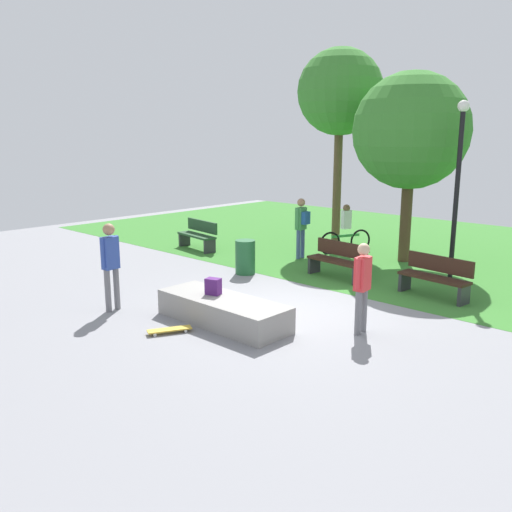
{
  "coord_description": "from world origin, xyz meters",
  "views": [
    {
      "loc": [
        6.75,
        -8.23,
        3.5
      ],
      "look_at": [
        -0.45,
        -0.56,
        1.17
      ],
      "focal_mm": 37.97,
      "sensor_mm": 36.0,
      "label": 1
    }
  ],
  "objects_px": {
    "backpack_on_ledge": "(213,286)",
    "skateboard_by_ledge": "(170,330)",
    "skater_watching": "(362,281)",
    "tree_young_birch": "(411,131)",
    "tree_leaning_ash": "(340,93)",
    "park_bench_far_left": "(338,259)",
    "park_bench_far_right": "(436,276)",
    "pedestrian_with_backpack": "(302,223)",
    "concrete_ledge": "(223,311)",
    "trash_bin": "(245,257)",
    "skater_performing_trick": "(110,260)",
    "park_bench_center_lawn": "(198,234)",
    "cyclist_on_bicycle": "(346,232)",
    "lamp_post": "(458,173)"
  },
  "relations": [
    {
      "from": "concrete_ledge",
      "to": "backpack_on_ledge",
      "type": "xyz_separation_m",
      "value": [
        -0.32,
        0.05,
        0.41
      ]
    },
    {
      "from": "skater_performing_trick",
      "to": "pedestrian_with_backpack",
      "type": "height_order",
      "value": "skater_performing_trick"
    },
    {
      "from": "skater_watching",
      "to": "park_bench_far_right",
      "type": "xyz_separation_m",
      "value": [
        -0.03,
        3.07,
        -0.49
      ]
    },
    {
      "from": "skateboard_by_ledge",
      "to": "park_bench_center_lawn",
      "type": "bearing_deg",
      "value": 135.03
    },
    {
      "from": "concrete_ledge",
      "to": "park_bench_far_right",
      "type": "height_order",
      "value": "park_bench_far_right"
    },
    {
      "from": "skater_performing_trick",
      "to": "park_bench_center_lawn",
      "type": "height_order",
      "value": "skater_performing_trick"
    },
    {
      "from": "park_bench_far_left",
      "to": "trash_bin",
      "type": "distance_m",
      "value": 2.37
    },
    {
      "from": "skater_performing_trick",
      "to": "skater_watching",
      "type": "xyz_separation_m",
      "value": [
        4.42,
        2.35,
        -0.1
      ]
    },
    {
      "from": "skater_watching",
      "to": "tree_young_birch",
      "type": "xyz_separation_m",
      "value": [
        -2.27,
        5.83,
        2.66
      ]
    },
    {
      "from": "park_bench_far_left",
      "to": "lamp_post",
      "type": "distance_m",
      "value": 3.55
    },
    {
      "from": "skateboard_by_ledge",
      "to": "tree_leaning_ash",
      "type": "height_order",
      "value": "tree_leaning_ash"
    },
    {
      "from": "concrete_ledge",
      "to": "cyclist_on_bicycle",
      "type": "height_order",
      "value": "cyclist_on_bicycle"
    },
    {
      "from": "concrete_ledge",
      "to": "cyclist_on_bicycle",
      "type": "bearing_deg",
      "value": 105.5
    },
    {
      "from": "tree_young_birch",
      "to": "tree_leaning_ash",
      "type": "height_order",
      "value": "tree_leaning_ash"
    },
    {
      "from": "park_bench_far_left",
      "to": "tree_young_birch",
      "type": "distance_m",
      "value": 4.27
    },
    {
      "from": "concrete_ledge",
      "to": "skater_watching",
      "type": "xyz_separation_m",
      "value": [
        2.21,
        1.35,
        0.72
      ]
    },
    {
      "from": "skater_performing_trick",
      "to": "tree_leaning_ash",
      "type": "bearing_deg",
      "value": 95.48
    },
    {
      "from": "backpack_on_ledge",
      "to": "tree_young_birch",
      "type": "xyz_separation_m",
      "value": [
        0.25,
        7.13,
        2.98
      ]
    },
    {
      "from": "park_bench_center_lawn",
      "to": "park_bench_far_right",
      "type": "xyz_separation_m",
      "value": [
        7.81,
        0.15,
        0.0
      ]
    },
    {
      "from": "skateboard_by_ledge",
      "to": "park_bench_far_left",
      "type": "bearing_deg",
      "value": 90.5
    },
    {
      "from": "skateboard_by_ledge",
      "to": "skater_performing_trick",
      "type": "bearing_deg",
      "value": 179.05
    },
    {
      "from": "backpack_on_ledge",
      "to": "cyclist_on_bicycle",
      "type": "bearing_deg",
      "value": -94.72
    },
    {
      "from": "trash_bin",
      "to": "pedestrian_with_backpack",
      "type": "xyz_separation_m",
      "value": [
        -0.07,
        2.41,
        0.62
      ]
    },
    {
      "from": "concrete_ledge",
      "to": "park_bench_far_left",
      "type": "relative_size",
      "value": 1.69
    },
    {
      "from": "skateboard_by_ledge",
      "to": "park_bench_center_lawn",
      "type": "xyz_separation_m",
      "value": [
        -5.32,
        5.31,
        0.42
      ]
    },
    {
      "from": "park_bench_far_right",
      "to": "trash_bin",
      "type": "relative_size",
      "value": 1.86
    },
    {
      "from": "skater_watching",
      "to": "tree_young_birch",
      "type": "bearing_deg",
      "value": 111.27
    },
    {
      "from": "lamp_post",
      "to": "cyclist_on_bicycle",
      "type": "xyz_separation_m",
      "value": [
        -3.7,
        0.81,
        -1.99
      ]
    },
    {
      "from": "park_bench_far_left",
      "to": "backpack_on_ledge",
      "type": "bearing_deg",
      "value": -89.38
    },
    {
      "from": "skateboard_by_ledge",
      "to": "park_bench_far_right",
      "type": "bearing_deg",
      "value": 65.43
    },
    {
      "from": "concrete_ledge",
      "to": "skater_performing_trick",
      "type": "relative_size",
      "value": 1.53
    },
    {
      "from": "backpack_on_ledge",
      "to": "skateboard_by_ledge",
      "type": "xyz_separation_m",
      "value": [
        0.0,
        -1.09,
        -0.59
      ]
    },
    {
      "from": "backpack_on_ledge",
      "to": "skater_watching",
      "type": "distance_m",
      "value": 2.85
    },
    {
      "from": "park_bench_far_left",
      "to": "pedestrian_with_backpack",
      "type": "xyz_separation_m",
      "value": [
        -2.07,
        1.13,
        0.58
      ]
    },
    {
      "from": "skater_watching",
      "to": "park_bench_far_right",
      "type": "distance_m",
      "value": 3.11
    },
    {
      "from": "tree_young_birch",
      "to": "tree_leaning_ash",
      "type": "xyz_separation_m",
      "value": [
        -3.03,
        0.96,
        1.21
      ]
    },
    {
      "from": "backpack_on_ledge",
      "to": "park_bench_far_right",
      "type": "xyz_separation_m",
      "value": [
        2.49,
        4.37,
        -0.18
      ]
    },
    {
      "from": "park_bench_center_lawn",
      "to": "tree_leaning_ash",
      "type": "distance_m",
      "value": 6.36
    },
    {
      "from": "park_bench_far_left",
      "to": "tree_leaning_ash",
      "type": "xyz_separation_m",
      "value": [
        -2.73,
        3.82,
        4.36
      ]
    },
    {
      "from": "tree_leaning_ash",
      "to": "trash_bin",
      "type": "bearing_deg",
      "value": -81.78
    },
    {
      "from": "skater_performing_trick",
      "to": "park_bench_center_lawn",
      "type": "relative_size",
      "value": 1.09
    },
    {
      "from": "skater_watching",
      "to": "cyclist_on_bicycle",
      "type": "distance_m",
      "value": 7.03
    },
    {
      "from": "concrete_ledge",
      "to": "lamp_post",
      "type": "bearing_deg",
      "value": 74.21
    },
    {
      "from": "cyclist_on_bicycle",
      "to": "park_bench_far_left",
      "type": "bearing_deg",
      "value": -59.59
    },
    {
      "from": "backpack_on_ledge",
      "to": "tree_leaning_ash",
      "type": "xyz_separation_m",
      "value": [
        -2.78,
        8.09,
        4.19
      ]
    },
    {
      "from": "park_bench_far_right",
      "to": "cyclist_on_bicycle",
      "type": "xyz_separation_m",
      "value": [
        -4.12,
        2.59,
        0.15
      ]
    },
    {
      "from": "trash_bin",
      "to": "cyclist_on_bicycle",
      "type": "xyz_separation_m",
      "value": [
        0.41,
        3.98,
        0.19
      ]
    },
    {
      "from": "skater_watching",
      "to": "trash_bin",
      "type": "bearing_deg",
      "value": 159.75
    },
    {
      "from": "skater_watching",
      "to": "lamp_post",
      "type": "xyz_separation_m",
      "value": [
        -0.45,
        4.85,
        1.66
      ]
    },
    {
      "from": "park_bench_far_right",
      "to": "pedestrian_with_backpack",
      "type": "xyz_separation_m",
      "value": [
        -4.61,
        1.03,
        0.58
      ]
    }
  ]
}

